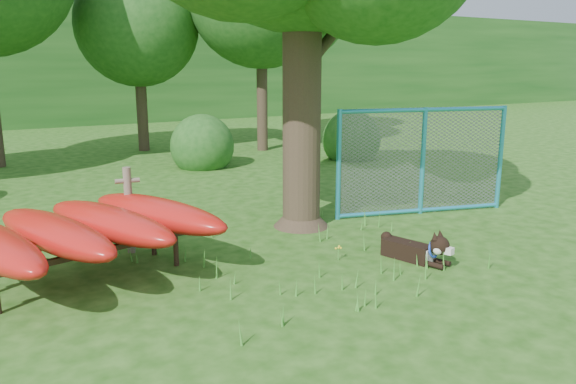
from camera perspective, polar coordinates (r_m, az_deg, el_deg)
ground at (r=7.56m, az=3.38°, el=-9.33°), size 80.00×80.00×0.00m
wooden_post at (r=8.91m, az=-15.84°, el=-1.57°), size 0.37×0.14×1.34m
kayak_rack at (r=7.93m, az=-20.14°, el=-3.45°), size 3.68×3.28×0.96m
husky_dog at (r=8.53m, az=13.11°, el=-5.68°), size 0.55×1.22×0.55m
fence_section at (r=11.11m, az=13.53°, el=3.06°), size 3.43×1.04×3.44m
wildflower_clump at (r=8.42m, az=5.16°, el=-5.77°), size 0.10×0.09×0.22m
bg_tree_c at (r=19.61m, az=-15.07°, el=16.07°), size 4.00×4.00×6.12m
bg_tree_e at (r=23.24m, az=0.48°, el=18.70°), size 4.60×4.60×7.55m
shrub_right at (r=17.53m, az=6.40°, el=3.38°), size 1.80×1.80×1.80m
shrub_mid at (r=16.19m, az=-8.63°, el=2.53°), size 1.80×1.80×1.80m
wooded_hillside at (r=34.02m, az=-24.56°, el=11.94°), size 80.00×12.00×6.00m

